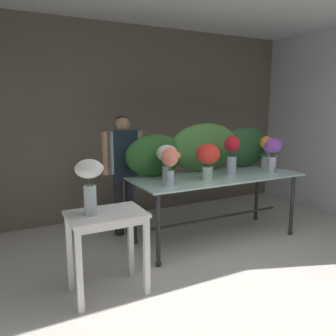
# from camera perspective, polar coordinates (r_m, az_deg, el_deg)

# --- Properties ---
(ground_plane) EXTENTS (7.30, 7.30, 0.00)m
(ground_plane) POSITION_cam_1_polar(r_m,az_deg,el_deg) (4.29, 3.31, -13.23)
(ground_plane) COLOR beige
(wall_back) EXTENTS (5.61, 0.12, 2.93)m
(wall_back) POSITION_cam_1_polar(r_m,az_deg,el_deg) (5.41, -5.48, 7.71)
(wall_back) COLOR #706656
(wall_back) RESTS_ON ground
(display_table_glass) EXTENTS (2.19, 0.88, 0.86)m
(display_table_glass) POSITION_cam_1_polar(r_m,az_deg,el_deg) (4.33, 8.26, -2.87)
(display_table_glass) COLOR #A7D3CB
(display_table_glass) RESTS_ON ground
(side_table_white) EXTENTS (0.69, 0.49, 0.78)m
(side_table_white) POSITION_cam_1_polar(r_m,az_deg,el_deg) (3.14, -10.40, -9.61)
(side_table_white) COLOR white
(side_table_white) RESTS_ON ground
(florist) EXTENTS (0.57, 0.24, 1.60)m
(florist) POSITION_cam_1_polar(r_m,az_deg,el_deg) (4.47, -7.59, 0.85)
(florist) COLOR #232328
(florist) RESTS_ON ground
(foliage_backdrop) EXTENTS (2.24, 0.26, 0.65)m
(foliage_backdrop) POSITION_cam_1_polar(r_m,az_deg,el_deg) (4.53, 6.33, 3.19)
(foliage_backdrop) COLOR #2D6028
(foliage_backdrop) RESTS_ON display_table_glass
(vase_ivory_anemones) EXTENTS (0.28, 0.25, 0.42)m
(vase_ivory_anemones) POSITION_cam_1_polar(r_m,az_deg,el_deg) (3.95, -0.18, 1.88)
(vase_ivory_anemones) COLOR silver
(vase_ivory_anemones) RESTS_ON display_table_glass
(vase_scarlet_freesia) EXTENTS (0.28, 0.28, 0.44)m
(vase_scarlet_freesia) POSITION_cam_1_polar(r_m,az_deg,el_deg) (3.99, 6.78, 1.86)
(vase_scarlet_freesia) COLOR silver
(vase_scarlet_freesia) RESTS_ON display_table_glass
(vase_violet_snapdragons) EXTENTS (0.26, 0.22, 0.46)m
(vase_violet_snapdragons) POSITION_cam_1_polar(r_m,az_deg,el_deg) (4.61, 17.41, 2.93)
(vase_violet_snapdragons) COLOR silver
(vase_violet_snapdragons) RESTS_ON display_table_glass
(vase_crimson_hydrangea) EXTENTS (0.20, 0.20, 0.50)m
(vase_crimson_hydrangea) POSITION_cam_1_polar(r_m,az_deg,el_deg) (4.35, 10.79, 2.67)
(vase_crimson_hydrangea) COLOR silver
(vase_crimson_hydrangea) RESTS_ON display_table_glass
(vase_coral_stock) EXTENTS (0.22, 0.19, 0.43)m
(vase_coral_stock) POSITION_cam_1_polar(r_m,az_deg,el_deg) (3.65, 0.33, 1.07)
(vase_coral_stock) COLOR silver
(vase_coral_stock) RESTS_ON display_table_glass
(vase_sunset_dahlias) EXTENTS (0.18, 0.18, 0.45)m
(vase_sunset_dahlias) POSITION_cam_1_polar(r_m,az_deg,el_deg) (4.97, 16.29, 3.13)
(vase_sunset_dahlias) COLOR silver
(vase_sunset_dahlias) RESTS_ON display_table_glass
(vase_white_roses_tall) EXTENTS (0.26, 0.24, 0.50)m
(vase_white_roses_tall) POSITION_cam_1_polar(r_m,az_deg,el_deg) (2.98, -13.19, -1.88)
(vase_white_roses_tall) COLOR silver
(vase_white_roses_tall) RESTS_ON side_table_white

